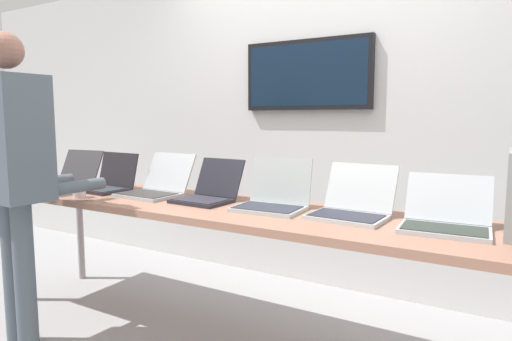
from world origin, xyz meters
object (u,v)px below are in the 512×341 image
(workbench, at_px, (238,215))
(laptop_station_6, at_px, (446,217))
(laptop_station_5, at_px, (352,205))
(coffee_mug, at_px, (79,190))
(person, at_px, (13,161))
(laptop_station_0, at_px, (70,177))
(laptop_station_2, at_px, (156,186))
(laptop_station_4, at_px, (273,198))
(laptop_station_1, at_px, (107,182))
(laptop_station_3, at_px, (208,192))

(workbench, bearing_deg, laptop_station_6, 2.34)
(laptop_station_5, height_order, coffee_mug, laptop_station_5)
(workbench, height_order, person, person)
(laptop_station_0, height_order, laptop_station_6, laptop_station_0)
(laptop_station_2, bearing_deg, laptop_station_4, -0.44)
(workbench, bearing_deg, person, -149.48)
(workbench, height_order, laptop_station_5, laptop_station_5)
(laptop_station_6, distance_m, coffee_mug, 2.08)
(laptop_station_1, bearing_deg, coffee_mug, -75.39)
(laptop_station_0, xyz_separation_m, laptop_station_2, (0.86, -0.01, 0.00))
(coffee_mug, bearing_deg, laptop_station_1, 104.61)
(laptop_station_3, xyz_separation_m, laptop_station_6, (1.30, -0.01, -0.00))
(laptop_station_2, distance_m, laptop_station_4, 0.85)
(workbench, relative_size, laptop_station_1, 9.33)
(laptop_station_6, bearing_deg, laptop_station_0, 179.36)
(laptop_station_1, bearing_deg, laptop_station_4, 0.75)
(laptop_station_0, bearing_deg, laptop_station_6, -0.64)
(laptop_station_0, relative_size, laptop_station_3, 1.08)
(laptop_station_1, height_order, coffee_mug, laptop_station_1)
(laptop_station_1, bearing_deg, workbench, -1.83)
(laptop_station_0, xyz_separation_m, laptop_station_4, (1.71, -0.02, 0.01))
(laptop_station_0, relative_size, laptop_station_6, 1.02)
(laptop_station_5, relative_size, laptop_station_6, 1.00)
(laptop_station_1, relative_size, coffee_mug, 4.22)
(laptop_station_0, height_order, laptop_station_4, laptop_station_4)
(laptop_station_2, bearing_deg, laptop_station_1, -176.88)
(workbench, bearing_deg, laptop_station_0, 177.29)
(laptop_station_2, relative_size, laptop_station_5, 1.06)
(laptop_station_4, bearing_deg, person, -151.65)
(laptop_station_4, relative_size, laptop_station_6, 0.97)
(workbench, height_order, coffee_mug, coffee_mug)
(laptop_station_3, distance_m, laptop_station_4, 0.44)
(laptop_station_0, relative_size, laptop_station_1, 1.04)
(coffee_mug, bearing_deg, laptop_station_0, 147.94)
(laptop_station_5, distance_m, coffee_mug, 1.66)
(laptop_station_6, height_order, person, person)
(workbench, xyz_separation_m, laptop_station_3, (-0.24, 0.06, 0.10))
(laptop_station_6, bearing_deg, laptop_station_3, 179.37)
(laptop_station_3, bearing_deg, laptop_station_2, 179.99)
(laptop_station_2, height_order, laptop_station_4, laptop_station_4)
(laptop_station_0, relative_size, laptop_station_4, 1.05)
(laptop_station_4, height_order, person, person)
(laptop_station_2, xyz_separation_m, laptop_station_6, (1.71, -0.01, -0.01))
(laptop_station_5, relative_size, person, 0.22)
(laptop_station_2, bearing_deg, laptop_station_6, -0.48)
(laptop_station_2, height_order, coffee_mug, laptop_station_2)
(laptop_station_3, height_order, coffee_mug, laptop_station_3)
(laptop_station_6, distance_m, person, 2.22)
(laptop_station_0, bearing_deg, laptop_station_5, 0.17)
(laptop_station_1, xyz_separation_m, laptop_station_2, (0.42, 0.02, 0.00))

